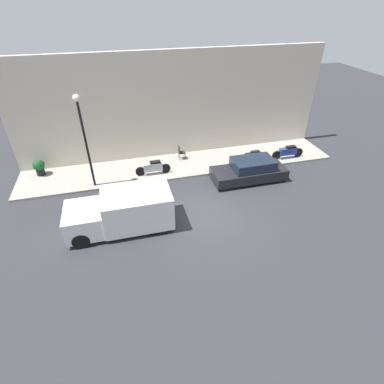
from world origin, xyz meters
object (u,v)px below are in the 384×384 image
Objects in this scene: delivery_van at (121,211)px; scooter_silver at (153,167)px; parked_car at (250,170)px; motorcycle_black at (253,157)px; streetlamp at (83,128)px; potted_plant at (39,167)px; cafe_chair at (181,152)px; motorcycle_blue at (288,152)px.

scooter_silver is at bearing -25.74° from delivery_van.
parked_car is 2.27× the size of motorcycle_black.
streetlamp reaches higher than scooter_silver.
potted_plant is (1.59, 6.38, 0.10)m from scooter_silver.
cafe_chair is (1.82, -5.31, -2.84)m from streetlamp.
potted_plant is (1.80, 12.56, 0.10)m from motorcycle_black.
motorcycle_blue is at bearing -89.07° from streetlamp.
potted_plant is at bearing 73.52° from parked_car.
cafe_chair reaches higher than motorcycle_black.
delivery_van reaches higher than scooter_silver.
delivery_van is 4.70m from scooter_silver.
parked_car is 4.72× the size of cafe_chair.
scooter_silver reaches higher than motorcycle_blue.
parked_car is 1.97× the size of motorcycle_blue.
cafe_chair is at bearing 76.22° from motorcycle_blue.
motorcycle_blue is (1.67, -3.37, -0.05)m from parked_car.
parked_car is 0.90× the size of delivery_van.
scooter_silver is 1.11× the size of motorcycle_black.
scooter_silver is at bearing -104.02° from potted_plant.
cafe_chair is (-0.14, -8.36, -0.04)m from potted_plant.
parked_car is at bearing -135.32° from cafe_chair.
streetlamp is 5.62× the size of cafe_chair.
motorcycle_black is (-0.04, 2.43, -0.01)m from motorcycle_blue.
motorcycle_blue is 15.10m from potted_plant.
motorcycle_black is (1.63, -0.94, -0.06)m from parked_car.
streetlamp is 6.29m from cafe_chair.
motorcycle_blue is (4.05, -10.65, -0.36)m from delivery_van.
parked_car is 3.77m from motorcycle_blue.
potted_plant is 1.09× the size of cafe_chair.
motorcycle_blue is 1.15× the size of motorcycle_black.
cafe_chair is (5.68, -4.01, -0.30)m from delivery_van.
parked_car is 12.12m from potted_plant.
motorcycle_blue is 6.83m from cafe_chair.
potted_plant reaches higher than cafe_chair.
cafe_chair is at bearing -71.08° from streetlamp.
cafe_chair is at bearing 44.68° from parked_car.
delivery_van is at bearing -161.37° from streetlamp.
motorcycle_blue is 2.43m from motorcycle_black.
motorcycle_black is at bearing -111.62° from cafe_chair.
motorcycle_blue is at bearing -63.59° from parked_car.
streetlamp is at bearing -122.76° from potted_plant.
delivery_van is at bearing 110.84° from motorcycle_blue.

